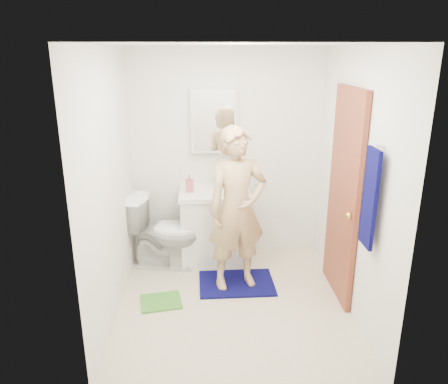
% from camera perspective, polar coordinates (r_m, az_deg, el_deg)
% --- Properties ---
extents(floor, '(2.20, 2.40, 0.02)m').
position_cam_1_polar(floor, '(4.44, 1.17, -14.17)').
color(floor, beige).
rests_on(floor, ground).
extents(ceiling, '(2.20, 2.40, 0.02)m').
position_cam_1_polar(ceiling, '(3.75, 1.41, 18.87)').
color(ceiling, white).
rests_on(ceiling, ground).
extents(wall_back, '(2.20, 0.02, 2.40)m').
position_cam_1_polar(wall_back, '(5.09, 0.32, 4.96)').
color(wall_back, white).
rests_on(wall_back, ground).
extents(wall_front, '(2.20, 0.02, 2.40)m').
position_cam_1_polar(wall_front, '(2.80, 3.02, -6.43)').
color(wall_front, white).
rests_on(wall_front, ground).
extents(wall_left, '(0.02, 2.40, 2.40)m').
position_cam_1_polar(wall_left, '(4.01, -14.77, 0.67)').
color(wall_left, white).
rests_on(wall_left, ground).
extents(wall_right, '(0.02, 2.40, 2.40)m').
position_cam_1_polar(wall_right, '(4.15, 16.74, 1.11)').
color(wall_right, white).
rests_on(wall_right, ground).
extents(vanity_cabinet, '(0.75, 0.55, 0.80)m').
position_cam_1_polar(vanity_cabinet, '(5.05, -1.21, -4.70)').
color(vanity_cabinet, white).
rests_on(vanity_cabinet, floor).
extents(countertop, '(0.79, 0.59, 0.05)m').
position_cam_1_polar(countertop, '(4.90, -1.25, -0.12)').
color(countertop, white).
rests_on(countertop, vanity_cabinet).
extents(sink_basin, '(0.40, 0.40, 0.03)m').
position_cam_1_polar(sink_basin, '(4.90, -1.25, 0.05)').
color(sink_basin, white).
rests_on(sink_basin, countertop).
extents(faucet, '(0.03, 0.03, 0.12)m').
position_cam_1_polar(faucet, '(5.05, -1.31, 1.43)').
color(faucet, silver).
rests_on(faucet, countertop).
extents(medicine_cabinet, '(0.50, 0.12, 0.70)m').
position_cam_1_polar(medicine_cabinet, '(4.94, -1.38, 9.27)').
color(medicine_cabinet, white).
rests_on(medicine_cabinet, wall_back).
extents(mirror_panel, '(0.46, 0.01, 0.66)m').
position_cam_1_polar(mirror_panel, '(4.88, -1.36, 9.16)').
color(mirror_panel, white).
rests_on(mirror_panel, wall_back).
extents(door, '(0.05, 0.80, 2.05)m').
position_cam_1_polar(door, '(4.32, 15.34, -0.53)').
color(door, '#974329').
rests_on(door, ground).
extents(door_knob, '(0.07, 0.07, 0.07)m').
position_cam_1_polar(door_knob, '(4.05, 16.06, -2.99)').
color(door_knob, gold).
rests_on(door_knob, door).
extents(towel, '(0.03, 0.24, 0.80)m').
position_cam_1_polar(towel, '(3.60, 18.52, -0.81)').
color(towel, '#080749').
rests_on(towel, wall_right).
extents(towel_hook, '(0.06, 0.02, 0.02)m').
position_cam_1_polar(towel_hook, '(3.51, 19.81, 5.70)').
color(towel_hook, silver).
rests_on(towel_hook, wall_right).
extents(toilet, '(0.87, 0.58, 0.83)m').
position_cam_1_polar(toilet, '(4.96, -7.64, -5.14)').
color(toilet, white).
rests_on(toilet, floor).
extents(bath_mat, '(0.79, 0.57, 0.02)m').
position_cam_1_polar(bath_mat, '(4.71, 1.64, -11.81)').
color(bath_mat, '#080749').
rests_on(bath_mat, floor).
extents(green_rug, '(0.44, 0.39, 0.02)m').
position_cam_1_polar(green_rug, '(4.45, -8.20, -13.99)').
color(green_rug, '#469632').
rests_on(green_rug, floor).
extents(soap_dispenser, '(0.09, 0.09, 0.20)m').
position_cam_1_polar(soap_dispenser, '(4.86, -4.52, 1.18)').
color(soap_dispenser, '#B95660').
rests_on(soap_dispenser, countertop).
extents(toothbrush_cup, '(0.13, 0.13, 0.09)m').
position_cam_1_polar(toothbrush_cup, '(4.98, 2.17, 1.00)').
color(toothbrush_cup, '#89418F').
rests_on(toothbrush_cup, countertop).
extents(man, '(0.69, 0.54, 1.66)m').
position_cam_1_polar(man, '(4.32, 1.72, -2.31)').
color(man, tan).
rests_on(man, bath_mat).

